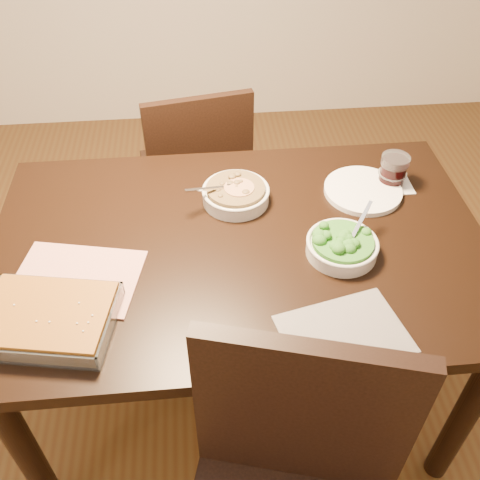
# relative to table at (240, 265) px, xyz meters

# --- Properties ---
(ground) EXTENTS (4.00, 4.00, 0.00)m
(ground) POSITION_rel_table_xyz_m (0.00, 0.00, -0.65)
(ground) COLOR #4C2E15
(ground) RESTS_ON ground
(table) EXTENTS (1.40, 0.90, 0.75)m
(table) POSITION_rel_table_xyz_m (0.00, 0.00, 0.00)
(table) COLOR black
(table) RESTS_ON ground
(magazine_a) EXTENTS (0.37, 0.30, 0.01)m
(magazine_a) POSITION_rel_table_xyz_m (-0.44, -0.10, 0.10)
(magazine_a) COLOR #BB3F35
(magazine_a) RESTS_ON table
(magazine_b) EXTENTS (0.33, 0.27, 0.01)m
(magazine_b) POSITION_rel_table_xyz_m (0.22, -0.34, 0.10)
(magazine_b) COLOR #27262E
(magazine_b) RESTS_ON table
(coaster) EXTENTS (0.13, 0.13, 0.00)m
(coaster) POSITION_rel_table_xyz_m (0.50, 0.22, 0.10)
(coaster) COLOR white
(coaster) RESTS_ON table
(stew_bowl) EXTENTS (0.22, 0.20, 0.08)m
(stew_bowl) POSITION_rel_table_xyz_m (0.00, 0.18, 0.12)
(stew_bowl) COLOR silver
(stew_bowl) RESTS_ON table
(broccoli_bowl) EXTENTS (0.20, 0.20, 0.08)m
(broccoli_bowl) POSITION_rel_table_xyz_m (0.27, -0.07, 0.12)
(broccoli_bowl) COLOR silver
(broccoli_bowl) RESTS_ON table
(baking_dish) EXTENTS (0.35, 0.28, 0.06)m
(baking_dish) POSITION_rel_table_xyz_m (-0.48, -0.25, 0.12)
(baking_dish) COLOR silver
(baking_dish) RESTS_ON table
(wine_tumbler) EXTENTS (0.09, 0.09, 0.10)m
(wine_tumbler) POSITION_rel_table_xyz_m (0.50, 0.22, 0.15)
(wine_tumbler) COLOR black
(wine_tumbler) RESTS_ON coaster
(dinner_plate) EXTENTS (0.24, 0.24, 0.02)m
(dinner_plate) POSITION_rel_table_xyz_m (0.40, 0.19, 0.10)
(dinner_plate) COLOR white
(dinner_plate) RESTS_ON table
(chair_far) EXTENTS (0.47, 0.47, 0.87)m
(chair_far) POSITION_rel_table_xyz_m (-0.11, 0.73, -0.17)
(chair_far) COLOR black
(chair_far) RESTS_ON ground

